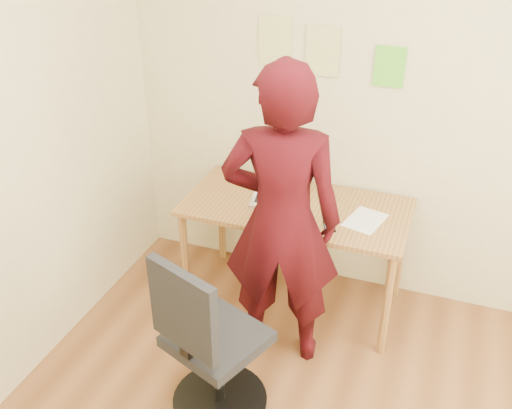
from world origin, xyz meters
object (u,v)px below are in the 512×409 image
at_px(person, 281,221).
at_px(office_chair, 209,350).
at_px(desk, 296,217).
at_px(laptop, 281,189).
at_px(phone, 329,226).

bearing_deg(person, office_chair, 61.09).
height_order(desk, laptop, laptop).
bearing_deg(person, desk, -94.86).
height_order(laptop, office_chair, office_chair).
height_order(laptop, phone, laptop).
bearing_deg(office_chair, desk, 103.84).
relative_size(office_chair, person, 0.55).
bearing_deg(desk, phone, -35.77).
xyz_separation_m(phone, person, (-0.20, -0.29, 0.15)).
relative_size(laptop, office_chair, 0.40).
bearing_deg(office_chair, person, 93.40).
bearing_deg(laptop, desk, -39.15).
bearing_deg(phone, office_chair, -135.85).
xyz_separation_m(laptop, person, (0.18, -0.54, 0.11)).
relative_size(phone, person, 0.08).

